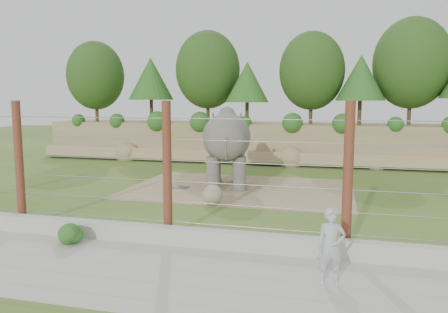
% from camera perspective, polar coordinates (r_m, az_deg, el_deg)
% --- Properties ---
extents(ground, '(90.00, 90.00, 0.00)m').
position_cam_1_polar(ground, '(17.21, -1.68, -6.12)').
color(ground, '#3E6420').
rests_on(ground, ground).
extents(back_embankment, '(30.00, 5.52, 8.77)m').
position_cam_1_polar(back_embankment, '(29.03, 6.48, 7.22)').
color(back_embankment, '#8C7A51').
rests_on(back_embankment, ground).
extents(dirt_patch, '(10.00, 7.00, 0.02)m').
position_cam_1_polar(dirt_patch, '(19.92, 2.12, -4.23)').
color(dirt_patch, tan).
rests_on(dirt_patch, ground).
extents(drain_grate, '(1.00, 0.60, 0.03)m').
position_cam_1_polar(drain_grate, '(20.26, -6.06, -4.00)').
color(drain_grate, '#262628').
rests_on(drain_grate, dirt_patch).
extents(elephant, '(2.89, 4.76, 3.59)m').
position_cam_1_polar(elephant, '(20.16, 0.33, 1.05)').
color(elephant, '#5D5752').
rests_on(elephant, ground).
extents(stone_ball, '(0.78, 0.78, 0.78)m').
position_cam_1_polar(stone_ball, '(16.79, -1.48, -5.02)').
color(stone_ball, gray).
rests_on(stone_ball, dirt_patch).
extents(retaining_wall, '(26.00, 0.35, 0.50)m').
position_cam_1_polar(retaining_wall, '(12.59, -8.15, -10.08)').
color(retaining_wall, '#B1B0A5').
rests_on(retaining_wall, ground).
extents(walkway, '(26.00, 4.00, 0.01)m').
position_cam_1_polar(walkway, '(10.96, -12.28, -14.23)').
color(walkway, '#B1B0A5').
rests_on(walkway, ground).
extents(barrier_fence, '(20.26, 0.26, 4.00)m').
position_cam_1_polar(barrier_fence, '(12.64, -7.43, -1.84)').
color(barrier_fence, '#5D2C20').
rests_on(barrier_fence, ground).
extents(walkway_shrub, '(0.64, 0.64, 0.64)m').
position_cam_1_polar(walkway_shrub, '(12.99, -19.40, -9.52)').
color(walkway_shrub, '#1A541B').
rests_on(walkway_shrub, walkway).
extents(zookeeper, '(0.67, 0.49, 1.69)m').
position_cam_1_polar(zookeeper, '(9.94, 13.81, -11.35)').
color(zookeeper, silver).
rests_on(zookeeper, walkway).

